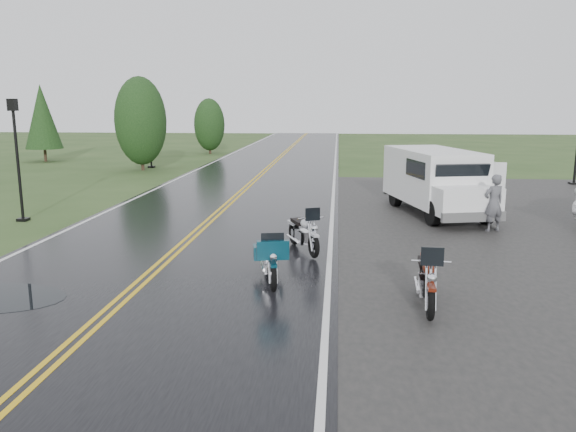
{
  "coord_description": "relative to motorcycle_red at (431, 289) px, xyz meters",
  "views": [
    {
      "loc": [
        3.95,
        -10.97,
        3.6
      ],
      "look_at": [
        2.8,
        2.0,
        1.0
      ],
      "focal_mm": 35.0,
      "sensor_mm": 36.0,
      "label": 1
    }
  ],
  "objects": [
    {
      "name": "ground",
      "position": [
        -5.53,
        1.95,
        -0.61
      ],
      "size": [
        120.0,
        120.0,
        0.0
      ],
      "primitive_type": "plane",
      "color": "#2D471E",
      "rests_on": "ground"
    },
    {
      "name": "road",
      "position": [
        -5.53,
        11.95,
        -0.59
      ],
      "size": [
        8.0,
        100.0,
        0.04
      ],
      "primitive_type": "cube",
      "color": "black",
      "rests_on": "ground"
    },
    {
      "name": "motorcycle_red",
      "position": [
        0.0,
        0.0,
        0.0
      ],
      "size": [
        0.9,
        2.1,
        1.21
      ],
      "primitive_type": null,
      "rotation": [
        0.0,
        0.0,
        -0.07
      ],
      "color": "#561609",
      "rests_on": "ground"
    },
    {
      "name": "motorcycle_teal",
      "position": [
        -2.77,
        1.21,
        -0.03
      ],
      "size": [
        1.08,
        2.04,
        1.15
      ],
      "primitive_type": null,
      "rotation": [
        0.0,
        0.0,
        0.2
      ],
      "color": "#052F3E",
      "rests_on": "ground"
    },
    {
      "name": "motorcycle_silver",
      "position": [
        -2.1,
        3.69,
        -0.02
      ],
      "size": [
        1.43,
        2.1,
        1.17
      ],
      "primitive_type": null,
      "rotation": [
        0.0,
        0.0,
        0.4
      ],
      "color": "#B8B9C1",
      "rests_on": "ground"
    },
    {
      "name": "van_white",
      "position": [
        1.29,
        7.72,
        0.48
      ],
      "size": [
        3.31,
        5.86,
        2.17
      ],
      "primitive_type": null,
      "rotation": [
        0.0,
        0.0,
        0.24
      ],
      "color": "white",
      "rests_on": "ground"
    },
    {
      "name": "person_at_van",
      "position": [
        2.87,
        7.13,
        0.21
      ],
      "size": [
        0.7,
        0.59,
        1.63
      ],
      "primitive_type": "imported",
      "rotation": [
        0.0,
        0.0,
        3.53
      ],
      "color": "#55555B",
      "rests_on": "ground"
    },
    {
      "name": "lamp_post_near_left",
      "position": [
        -11.39,
        7.43,
        1.3
      ],
      "size": [
        0.33,
        0.33,
        3.81
      ],
      "primitive_type": null,
      "color": "black",
      "rests_on": "ground"
    },
    {
      "name": "lamp_post_far_left",
      "position": [
        -12.29,
        22.46,
        1.55
      ],
      "size": [
        0.37,
        0.37,
        4.31
      ],
      "primitive_type": null,
      "color": "black",
      "rests_on": "ground"
    },
    {
      "name": "tree_left_mid",
      "position": [
        -12.35,
        21.18,
        1.57
      ],
      "size": [
        2.79,
        2.79,
        4.36
      ],
      "primitive_type": null,
      "color": "#1E3D19",
      "rests_on": "ground"
    },
    {
      "name": "tree_left_far",
      "position": [
        -10.99,
        31.9,
        1.12
      ],
      "size": [
        2.24,
        2.24,
        3.45
      ],
      "primitive_type": null,
      "color": "#1E3D19",
      "rests_on": "ground"
    },
    {
      "name": "pine_left_far",
      "position": [
        -20.18,
        25.31,
        1.76
      ],
      "size": [
        2.27,
        2.27,
        4.72
      ],
      "primitive_type": null,
      "color": "#1E3D19",
      "rests_on": "ground"
    }
  ]
}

